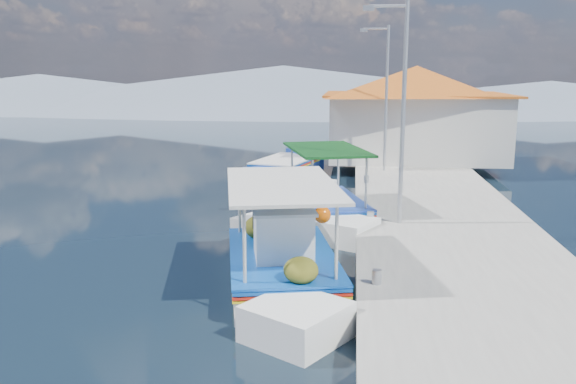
# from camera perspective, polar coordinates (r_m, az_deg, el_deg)

# --- Properties ---
(ground) EXTENTS (160.00, 160.00, 0.00)m
(ground) POSITION_cam_1_polar(r_m,az_deg,el_deg) (15.63, -6.18, -6.08)
(ground) COLOR black
(ground) RESTS_ON ground
(quay) EXTENTS (5.00, 44.00, 0.50)m
(quay) POSITION_cam_1_polar(r_m,az_deg,el_deg) (21.18, 13.22, -0.93)
(quay) COLOR #A5A39A
(quay) RESTS_ON ground
(bollards) EXTENTS (0.20, 17.20, 0.30)m
(bollards) POSITION_cam_1_polar(r_m,az_deg,el_deg) (20.21, 7.61, -0.16)
(bollards) COLOR #A5A8AD
(bollards) RESTS_ON quay
(main_caique) EXTENTS (3.34, 7.65, 2.58)m
(main_caique) POSITION_cam_1_polar(r_m,az_deg,el_deg) (13.46, -0.47, -6.72)
(main_caique) COLOR white
(main_caique) RESTS_ON ground
(caique_green_canopy) EXTENTS (3.32, 6.64, 2.59)m
(caique_green_canopy) POSITION_cam_1_polar(r_m,az_deg,el_deg) (19.03, 3.70, -1.63)
(caique_green_canopy) COLOR white
(caique_green_canopy) RESTS_ON ground
(caique_blue_hull) EXTENTS (3.19, 6.59, 1.22)m
(caique_blue_hull) POSITION_cam_1_polar(r_m,az_deg,el_deg) (27.02, -0.27, 2.20)
(caique_blue_hull) COLOR #1B3FA7
(caique_blue_hull) RESTS_ON ground
(harbor_building) EXTENTS (10.49, 10.49, 4.40)m
(harbor_building) POSITION_cam_1_polar(r_m,az_deg,el_deg) (29.75, 11.97, 7.56)
(harbor_building) COLOR silver
(harbor_building) RESTS_ON quay
(lamp_post_near) EXTENTS (1.21, 0.14, 6.00)m
(lamp_post_near) POSITION_cam_1_polar(r_m,az_deg,el_deg) (16.61, 10.61, 8.37)
(lamp_post_near) COLOR #A5A8AD
(lamp_post_near) RESTS_ON quay
(lamp_post_far) EXTENTS (1.21, 0.14, 6.00)m
(lamp_post_far) POSITION_cam_1_polar(r_m,az_deg,el_deg) (25.58, 9.13, 9.47)
(lamp_post_far) COLOR #A5A8AD
(lamp_post_far) RESTS_ON quay
(mountain_ridge) EXTENTS (171.40, 96.00, 5.50)m
(mountain_ridge) POSITION_cam_1_polar(r_m,az_deg,el_deg) (70.67, 9.01, 9.23)
(mountain_ridge) COLOR slate
(mountain_ridge) RESTS_ON ground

